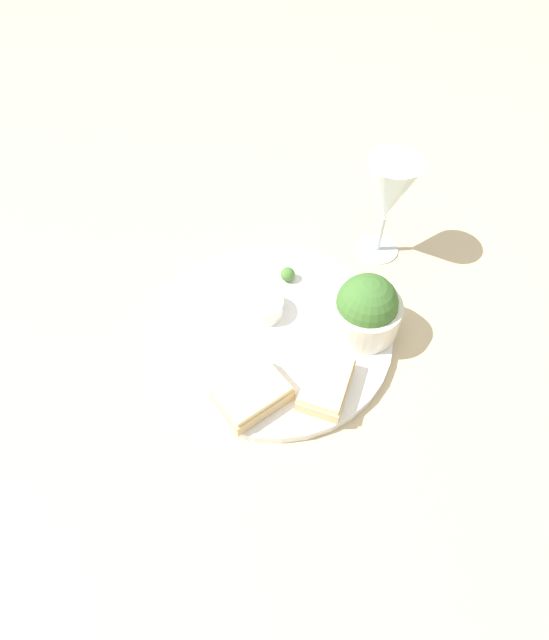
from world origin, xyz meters
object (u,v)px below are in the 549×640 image
cheese_toast_near (252,394)px  wine_glass (389,193)px  salad_bowl (366,309)px  cheese_toast_far (326,384)px  sauce_ramekin (264,306)px

cheese_toast_near → wine_glass: (0.32, -0.08, 0.08)m
salad_bowl → cheese_toast_far: (-0.11, 0.02, -0.02)m
salad_bowl → cheese_toast_far: salad_bowl is taller
sauce_ramekin → cheese_toast_near: (-0.13, -0.03, -0.00)m
salad_bowl → wine_glass: size_ratio=0.58×
cheese_toast_near → salad_bowl: bearing=-33.0°
cheese_toast_far → wine_glass: bearing=-0.9°
sauce_ramekin → cheese_toast_near: size_ratio=0.52×
salad_bowl → cheese_toast_near: salad_bowl is taller
sauce_ramekin → wine_glass: size_ratio=0.33×
cheese_toast_near → wine_glass: 0.34m
cheese_toast_near → wine_glass: bearing=-14.8°
salad_bowl → wine_glass: 0.18m
salad_bowl → cheese_toast_far: size_ratio=1.12×
salad_bowl → sauce_ramekin: (-0.02, 0.13, -0.02)m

